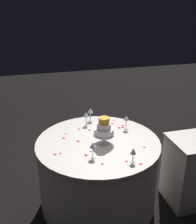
{
  "coord_description": "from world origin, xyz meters",
  "views": [
    {
      "loc": [
        0.63,
        2.34,
        2.14
      ],
      "look_at": [
        0.0,
        0.0,
        1.12
      ],
      "focal_mm": 42.84,
      "sensor_mm": 36.0,
      "label": 1
    }
  ],
  "objects_px": {
    "main_table": "(98,173)",
    "wine_glass_3": "(93,146)",
    "wine_glass_0": "(126,119)",
    "wine_glass_1": "(133,152)",
    "tiered_cake": "(104,129)",
    "decorative_arch": "(116,89)",
    "wine_glass_4": "(90,111)",
    "side_table": "(190,171)",
    "wine_glass_2": "(86,115)"
  },
  "relations": [
    {
      "from": "main_table",
      "to": "wine_glass_3",
      "type": "height_order",
      "value": "wine_glass_3"
    },
    {
      "from": "wine_glass_4",
      "to": "wine_glass_2",
      "type": "bearing_deg",
      "value": 53.82
    },
    {
      "from": "wine_glass_3",
      "to": "wine_glass_2",
      "type": "bearing_deg",
      "value": -97.69
    },
    {
      "from": "decorative_arch",
      "to": "main_table",
      "type": "xyz_separation_m",
      "value": [
        0.0,
        -0.52,
        -1.12
      ]
    },
    {
      "from": "side_table",
      "to": "tiered_cake",
      "type": "distance_m",
      "value": 1.11
    },
    {
      "from": "wine_glass_0",
      "to": "wine_glass_1",
      "type": "xyz_separation_m",
      "value": [
        0.18,
        0.64,
        -0.02
      ]
    },
    {
      "from": "wine_glass_1",
      "to": "tiered_cake",
      "type": "bearing_deg",
      "value": -68.83
    },
    {
      "from": "tiered_cake",
      "to": "wine_glass_3",
      "type": "xyz_separation_m",
      "value": [
        0.17,
        0.23,
        -0.04
      ]
    },
    {
      "from": "decorative_arch",
      "to": "wine_glass_3",
      "type": "bearing_deg",
      "value": -61.63
    },
    {
      "from": "wine_glass_0",
      "to": "wine_glass_1",
      "type": "relative_size",
      "value": 1.15
    },
    {
      "from": "decorative_arch",
      "to": "side_table",
      "type": "height_order",
      "value": "decorative_arch"
    },
    {
      "from": "main_table",
      "to": "wine_glass_4",
      "type": "height_order",
      "value": "wine_glass_4"
    },
    {
      "from": "wine_glass_0",
      "to": "wine_glass_2",
      "type": "height_order",
      "value": "wine_glass_0"
    },
    {
      "from": "wine_glass_1",
      "to": "wine_glass_2",
      "type": "distance_m",
      "value": 0.89
    },
    {
      "from": "tiered_cake",
      "to": "wine_glass_1",
      "type": "height_order",
      "value": "tiered_cake"
    },
    {
      "from": "side_table",
      "to": "main_table",
      "type": "bearing_deg",
      "value": -12.93
    },
    {
      "from": "main_table",
      "to": "wine_glass_0",
      "type": "height_order",
      "value": "wine_glass_0"
    },
    {
      "from": "wine_glass_3",
      "to": "wine_glass_0",
      "type": "bearing_deg",
      "value": -136.74
    },
    {
      "from": "wine_glass_0",
      "to": "wine_glass_4",
      "type": "distance_m",
      "value": 0.47
    },
    {
      "from": "side_table",
      "to": "wine_glass_3",
      "type": "relative_size",
      "value": 4.88
    },
    {
      "from": "decorative_arch",
      "to": "main_table",
      "type": "relative_size",
      "value": 1.83
    },
    {
      "from": "wine_glass_1",
      "to": "wine_glass_0",
      "type": "bearing_deg",
      "value": -105.51
    },
    {
      "from": "side_table",
      "to": "wine_glass_3",
      "type": "height_order",
      "value": "wine_glass_3"
    },
    {
      "from": "side_table",
      "to": "wine_glass_4",
      "type": "bearing_deg",
      "value": -38.06
    },
    {
      "from": "main_table",
      "to": "tiered_cake",
      "type": "distance_m",
      "value": 0.56
    },
    {
      "from": "decorative_arch",
      "to": "main_table",
      "type": "height_order",
      "value": "decorative_arch"
    },
    {
      "from": "wine_glass_3",
      "to": "side_table",
      "type": "bearing_deg",
      "value": -177.02
    },
    {
      "from": "main_table",
      "to": "wine_glass_1",
      "type": "distance_m",
      "value": 0.71
    },
    {
      "from": "wine_glass_0",
      "to": "tiered_cake",
      "type": "bearing_deg",
      "value": 36.49
    },
    {
      "from": "wine_glass_0",
      "to": "wine_glass_3",
      "type": "bearing_deg",
      "value": 43.26
    },
    {
      "from": "main_table",
      "to": "wine_glass_1",
      "type": "height_order",
      "value": "wine_glass_1"
    },
    {
      "from": "main_table",
      "to": "wine_glass_4",
      "type": "distance_m",
      "value": 0.73
    },
    {
      "from": "decorative_arch",
      "to": "side_table",
      "type": "bearing_deg",
      "value": -163.57
    },
    {
      "from": "main_table",
      "to": "wine_glass_2",
      "type": "bearing_deg",
      "value": -85.6
    },
    {
      "from": "side_table",
      "to": "tiered_cake",
      "type": "xyz_separation_m",
      "value": [
        0.94,
        -0.17,
        0.56
      ]
    },
    {
      "from": "wine_glass_2",
      "to": "decorative_arch",
      "type": "bearing_deg",
      "value": 92.0
    },
    {
      "from": "wine_glass_1",
      "to": "wine_glass_3",
      "type": "xyz_separation_m",
      "value": [
        0.32,
        -0.17,
        0.02
      ]
    },
    {
      "from": "decorative_arch",
      "to": "wine_glass_4",
      "type": "bearing_deg",
      "value": -92.42
    },
    {
      "from": "main_table",
      "to": "side_table",
      "type": "distance_m",
      "value": 1.01
    },
    {
      "from": "side_table",
      "to": "wine_glass_2",
      "type": "height_order",
      "value": "wine_glass_2"
    },
    {
      "from": "wine_glass_3",
      "to": "decorative_arch",
      "type": "bearing_deg",
      "value": 118.37
    },
    {
      "from": "side_table",
      "to": "decorative_arch",
      "type": "bearing_deg",
      "value": 16.43
    },
    {
      "from": "tiered_cake",
      "to": "wine_glass_1",
      "type": "bearing_deg",
      "value": 111.17
    },
    {
      "from": "tiered_cake",
      "to": "wine_glass_3",
      "type": "bearing_deg",
      "value": 53.12
    },
    {
      "from": "wine_glass_3",
      "to": "wine_glass_4",
      "type": "relative_size",
      "value": 0.98
    },
    {
      "from": "tiered_cake",
      "to": "wine_glass_4",
      "type": "bearing_deg",
      "value": -89.87
    },
    {
      "from": "tiered_cake",
      "to": "wine_glass_4",
      "type": "xyz_separation_m",
      "value": [
        0.0,
        -0.57,
        -0.04
      ]
    },
    {
      "from": "main_table",
      "to": "wine_glass_2",
      "type": "xyz_separation_m",
      "value": [
        0.03,
        -0.41,
        0.52
      ]
    },
    {
      "from": "wine_glass_3",
      "to": "wine_glass_4",
      "type": "distance_m",
      "value": 0.82
    },
    {
      "from": "decorative_arch",
      "to": "wine_glass_4",
      "type": "distance_m",
      "value": 1.2
    }
  ]
}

